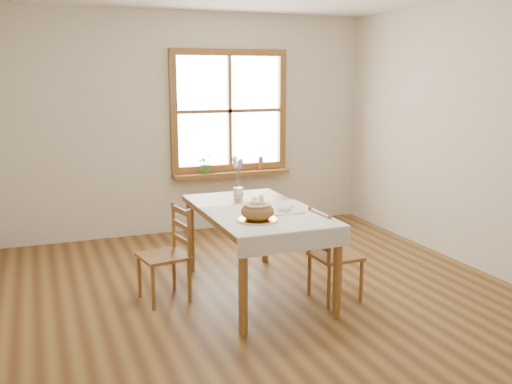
% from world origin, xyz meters
% --- Properties ---
extents(ground, '(5.00, 5.00, 0.00)m').
position_xyz_m(ground, '(0.00, 0.00, 0.00)').
color(ground, brown).
rests_on(ground, ground).
extents(room_walls, '(4.60, 5.10, 2.65)m').
position_xyz_m(room_walls, '(0.00, 0.00, 1.71)').
color(room_walls, beige).
rests_on(room_walls, ground).
extents(window, '(1.46, 0.08, 1.46)m').
position_xyz_m(window, '(0.50, 2.47, 1.45)').
color(window, olive).
rests_on(window, ground).
extents(window_sill, '(1.46, 0.20, 0.05)m').
position_xyz_m(window_sill, '(0.50, 2.40, 0.69)').
color(window_sill, olive).
rests_on(window_sill, ground).
extents(dining_table, '(0.90, 1.60, 0.75)m').
position_xyz_m(dining_table, '(0.00, 0.30, 0.66)').
color(dining_table, olive).
rests_on(dining_table, ground).
extents(table_linen, '(0.91, 0.99, 0.01)m').
position_xyz_m(table_linen, '(0.00, -0.00, 0.76)').
color(table_linen, white).
rests_on(table_linen, dining_table).
extents(chair_left, '(0.45, 0.44, 0.80)m').
position_xyz_m(chair_left, '(-0.79, 0.41, 0.40)').
color(chair_left, olive).
rests_on(chair_left, ground).
extents(chair_right, '(0.41, 0.39, 0.79)m').
position_xyz_m(chair_right, '(0.56, -0.10, 0.40)').
color(chair_right, olive).
rests_on(chair_right, ground).
extents(bread_plate, '(0.35, 0.35, 0.02)m').
position_xyz_m(bread_plate, '(-0.15, -0.11, 0.77)').
color(bread_plate, white).
rests_on(bread_plate, table_linen).
extents(bread_loaf, '(0.26, 0.26, 0.14)m').
position_xyz_m(bread_loaf, '(-0.15, -0.11, 0.85)').
color(bread_loaf, olive).
rests_on(bread_loaf, bread_plate).
extents(egg_napkin, '(0.27, 0.23, 0.01)m').
position_xyz_m(egg_napkin, '(0.17, 0.08, 0.77)').
color(egg_napkin, white).
rests_on(egg_napkin, table_linen).
extents(eggs, '(0.21, 0.19, 0.05)m').
position_xyz_m(eggs, '(0.17, 0.08, 0.79)').
color(eggs, white).
rests_on(eggs, egg_napkin).
extents(salt_shaker, '(0.06, 0.06, 0.08)m').
position_xyz_m(salt_shaker, '(0.02, 0.38, 0.80)').
color(salt_shaker, white).
rests_on(salt_shaker, table_linen).
extents(pepper_shaker, '(0.05, 0.05, 0.10)m').
position_xyz_m(pepper_shaker, '(0.08, 0.38, 0.81)').
color(pepper_shaker, white).
rests_on(pepper_shaker, table_linen).
extents(flower_vase, '(0.10, 0.10, 0.10)m').
position_xyz_m(flower_vase, '(-0.00, 0.74, 0.80)').
color(flower_vase, white).
rests_on(flower_vase, dining_table).
extents(lavender_bouquet, '(0.16, 0.16, 0.29)m').
position_xyz_m(lavender_bouquet, '(-0.00, 0.74, 0.99)').
color(lavender_bouquet, '#795FA9').
rests_on(lavender_bouquet, flower_vase).
extents(potted_plant, '(0.27, 0.28, 0.18)m').
position_xyz_m(potted_plant, '(0.17, 2.40, 0.81)').
color(potted_plant, '#42762F').
rests_on(potted_plant, window_sill).
extents(amber_bottle, '(0.06, 0.06, 0.17)m').
position_xyz_m(amber_bottle, '(0.88, 2.40, 0.80)').
color(amber_bottle, '#AE5920').
rests_on(amber_bottle, window_sill).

